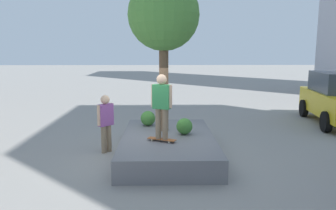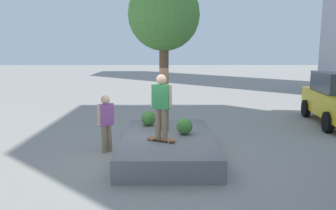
{
  "view_description": "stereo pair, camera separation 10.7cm",
  "coord_description": "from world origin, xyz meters",
  "px_view_note": "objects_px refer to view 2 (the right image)",
  "views": [
    {
      "loc": [
        9.13,
        0.18,
        3.01
      ],
      "look_at": [
        -0.04,
        0.37,
        1.47
      ],
      "focal_mm": 34.83,
      "sensor_mm": 36.0,
      "label": 1
    },
    {
      "loc": [
        9.13,
        0.29,
        3.01
      ],
      "look_at": [
        -0.04,
        0.37,
        1.47
      ],
      "focal_mm": 34.83,
      "sensor_mm": 36.0,
      "label": 2
    }
  ],
  "objects_px": {
    "skateboard": "(161,139)",
    "bystander_watching": "(106,119)",
    "skateboarder": "(161,102)",
    "plaza_tree": "(164,16)",
    "planter_ledge": "(168,145)"
  },
  "relations": [
    {
      "from": "planter_ledge",
      "to": "plaza_tree",
      "type": "bearing_deg",
      "value": -169.49
    },
    {
      "from": "plaza_tree",
      "to": "skateboard",
      "type": "relative_size",
      "value": 5.57
    },
    {
      "from": "plaza_tree",
      "to": "skateboard",
      "type": "bearing_deg",
      "value": -3.17
    },
    {
      "from": "plaza_tree",
      "to": "skateboard",
      "type": "xyz_separation_m",
      "value": [
        1.23,
        -0.07,
        -3.37
      ]
    },
    {
      "from": "bystander_watching",
      "to": "planter_ledge",
      "type": "bearing_deg",
      "value": 81.45
    },
    {
      "from": "skateboarder",
      "to": "bystander_watching",
      "type": "distance_m",
      "value": 1.99
    },
    {
      "from": "skateboarder",
      "to": "bystander_watching",
      "type": "xyz_separation_m",
      "value": [
        -0.89,
        -1.65,
        -0.66
      ]
    },
    {
      "from": "bystander_watching",
      "to": "skateboarder",
      "type": "bearing_deg",
      "value": 61.8
    },
    {
      "from": "skateboarder",
      "to": "bystander_watching",
      "type": "relative_size",
      "value": 1.01
    },
    {
      "from": "skateboard",
      "to": "bystander_watching",
      "type": "bearing_deg",
      "value": -118.2
    },
    {
      "from": "skateboard",
      "to": "bystander_watching",
      "type": "height_order",
      "value": "bystander_watching"
    },
    {
      "from": "planter_ledge",
      "to": "skateboard",
      "type": "distance_m",
      "value": 0.72
    },
    {
      "from": "skateboard",
      "to": "skateboarder",
      "type": "height_order",
      "value": "skateboarder"
    },
    {
      "from": "plaza_tree",
      "to": "bystander_watching",
      "type": "xyz_separation_m",
      "value": [
        0.34,
        -1.72,
        -3.0
      ]
    },
    {
      "from": "planter_ledge",
      "to": "skateboarder",
      "type": "relative_size",
      "value": 2.54
    }
  ]
}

